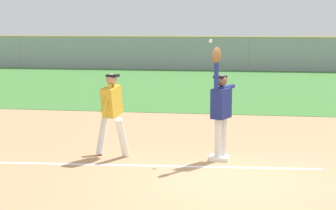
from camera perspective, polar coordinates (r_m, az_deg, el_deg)
name	(u,v)px	position (r m, az deg, el deg)	size (l,w,h in m)	color
ground_plane	(230,181)	(9.92, 6.40, -7.70)	(71.68, 71.68, 0.00)	tan
outfield_grass	(246,86)	(24.69, 7.96, 1.96)	(55.54, 15.81, 0.01)	#3D7533
chalk_foul_line	(13,163)	(11.47, -15.56, -5.72)	(12.00, 0.10, 0.01)	white
first_base	(219,158)	(11.35, 5.23, -5.40)	(0.38, 0.38, 0.08)	white
fielder	(221,105)	(11.15, 5.42, 0.01)	(0.47, 0.86, 2.28)	silver
runner	(112,109)	(11.50, -5.77, -0.37)	(0.76, 0.84, 1.72)	white
baseball	(211,41)	(11.44, 4.38, 6.55)	(0.07, 0.07, 0.07)	white
outfield_fence	(249,54)	(32.49, 8.24, 5.22)	(55.62, 0.08, 1.97)	#93999E
parked_car_black	(141,55)	(36.38, -2.74, 5.14)	(4.43, 2.17, 1.25)	black
parked_car_red	(218,56)	(35.24, 5.12, 5.01)	(4.58, 2.48, 1.25)	#B21E1E
parked_car_green	(309,57)	(35.14, 14.28, 4.78)	(4.56, 2.45, 1.25)	#1E6B33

